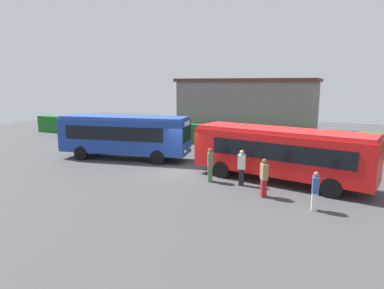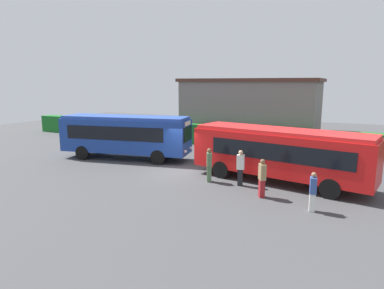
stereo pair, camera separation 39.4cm
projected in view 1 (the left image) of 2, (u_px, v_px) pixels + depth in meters
The scene contains 10 objects.
ground_plane at pixel (179, 171), 20.94m from camera, with size 64.00×64.00×0.00m, color #424244.
bus_blue at pixel (125, 134), 24.02m from camera, with size 9.63×3.99×3.11m.
bus_red at pixel (280, 151), 18.41m from camera, with size 10.07×4.28×2.98m.
person_left at pixel (210, 164), 18.59m from camera, with size 0.43×0.51×1.90m.
person_center at pixel (242, 167), 17.89m from camera, with size 0.43×0.32×1.94m.
person_right at pixel (264, 177), 16.10m from camera, with size 0.47×0.55×1.88m.
person_far at pixel (315, 190), 14.37m from camera, with size 0.33×0.46×1.73m.
hedge_row at pixel (227, 136), 29.24m from camera, with size 44.00×1.42×1.79m, color #1B6324.
depot_building at pixel (250, 109), 32.15m from camera, with size 12.43×7.91×5.82m.
traffic_cone at pixel (273, 152), 25.30m from camera, with size 0.36×0.36×0.60m, color orange.
Camera 1 is at (9.03, -18.18, 5.46)m, focal length 31.34 mm.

